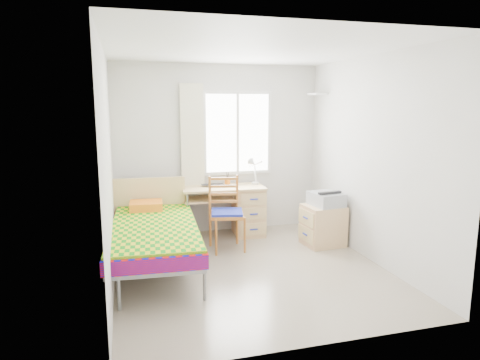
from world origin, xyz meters
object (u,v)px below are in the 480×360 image
object	(u,v)px
bed	(154,231)
chair	(227,209)
printer	(326,199)
cabinet	(323,225)
desk	(244,208)

from	to	relation	value
bed	chair	distance (m)	1.12
chair	printer	xyz separation A→B (m)	(1.40, -0.21, 0.11)
bed	cabinet	size ratio (longest dim) A/B	3.94
desk	cabinet	bearing A→B (deg)	-36.26
chair	printer	world-z (taller)	chair
desk	chair	world-z (taller)	chair
chair	printer	bearing A→B (deg)	3.83
cabinet	chair	bearing A→B (deg)	166.61
desk	cabinet	world-z (taller)	desk
bed	printer	xyz separation A→B (m)	(2.43, 0.23, 0.21)
bed	printer	world-z (taller)	bed
printer	chair	bearing A→B (deg)	164.17
printer	desk	bearing A→B (deg)	134.85
bed	printer	size ratio (longest dim) A/B	4.57
desk	printer	world-z (taller)	printer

